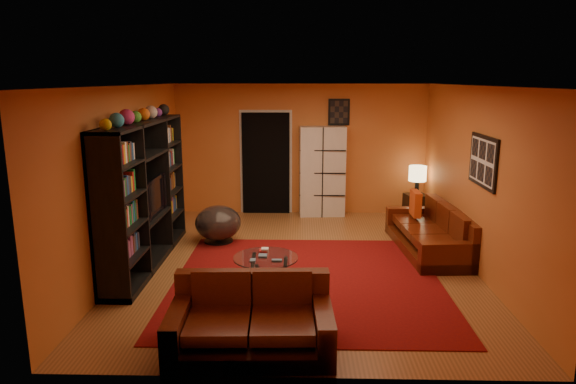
{
  "coord_description": "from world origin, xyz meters",
  "views": [
    {
      "loc": [
        0.01,
        -7.24,
        2.7
      ],
      "look_at": [
        -0.18,
        0.1,
        1.07
      ],
      "focal_mm": 32.0,
      "sensor_mm": 36.0,
      "label": 1
    }
  ],
  "objects_px": {
    "coffee_table": "(266,261)",
    "table_lamp": "(418,174)",
    "tv": "(149,196)",
    "side_table": "(416,207)",
    "loveseat": "(251,320)",
    "storage_cabinet": "(322,171)",
    "sofa": "(434,233)",
    "entertainment_unit": "(145,194)",
    "bowl_chair": "(218,223)"
  },
  "relations": [
    {
      "from": "coffee_table",
      "to": "table_lamp",
      "type": "xyz_separation_m",
      "value": [
        2.7,
        3.45,
        0.52
      ]
    },
    {
      "from": "tv",
      "to": "side_table",
      "type": "relative_size",
      "value": 1.92
    },
    {
      "from": "loveseat",
      "to": "storage_cabinet",
      "type": "distance_m",
      "value": 5.33
    },
    {
      "from": "loveseat",
      "to": "side_table",
      "type": "height_order",
      "value": "loveseat"
    },
    {
      "from": "tv",
      "to": "sofa",
      "type": "xyz_separation_m",
      "value": [
        4.36,
        0.58,
        -0.71
      ]
    },
    {
      "from": "coffee_table",
      "to": "storage_cabinet",
      "type": "height_order",
      "value": "storage_cabinet"
    },
    {
      "from": "entertainment_unit",
      "to": "sofa",
      "type": "xyz_separation_m",
      "value": [
        4.41,
        0.64,
        -0.76
      ]
    },
    {
      "from": "storage_cabinet",
      "to": "entertainment_unit",
      "type": "bearing_deg",
      "value": -137.35
    },
    {
      "from": "coffee_table",
      "to": "side_table",
      "type": "distance_m",
      "value": 4.38
    },
    {
      "from": "bowl_chair",
      "to": "tv",
      "type": "bearing_deg",
      "value": -132.66
    },
    {
      "from": "bowl_chair",
      "to": "side_table",
      "type": "height_order",
      "value": "bowl_chair"
    },
    {
      "from": "entertainment_unit",
      "to": "sofa",
      "type": "distance_m",
      "value": 4.52
    },
    {
      "from": "tv",
      "to": "bowl_chair",
      "type": "relative_size",
      "value": 1.25
    },
    {
      "from": "tv",
      "to": "sofa",
      "type": "relative_size",
      "value": 0.43
    },
    {
      "from": "tv",
      "to": "coffee_table",
      "type": "height_order",
      "value": "tv"
    },
    {
      "from": "tv",
      "to": "coffee_table",
      "type": "bearing_deg",
      "value": -119.4
    },
    {
      "from": "table_lamp",
      "to": "coffee_table",
      "type": "bearing_deg",
      "value": -128.02
    },
    {
      "from": "table_lamp",
      "to": "bowl_chair",
      "type": "bearing_deg",
      "value": -157.22
    },
    {
      "from": "sofa",
      "to": "bowl_chair",
      "type": "xyz_separation_m",
      "value": [
        -3.51,
        0.34,
        0.05
      ]
    },
    {
      "from": "coffee_table",
      "to": "storage_cabinet",
      "type": "xyz_separation_m",
      "value": [
        0.87,
        3.74,
        0.51
      ]
    },
    {
      "from": "coffee_table",
      "to": "bowl_chair",
      "type": "height_order",
      "value": "bowl_chair"
    },
    {
      "from": "storage_cabinet",
      "to": "bowl_chair",
      "type": "relative_size",
      "value": 2.32
    },
    {
      "from": "coffee_table",
      "to": "side_table",
      "type": "bearing_deg",
      "value": 51.98
    },
    {
      "from": "coffee_table",
      "to": "storage_cabinet",
      "type": "bearing_deg",
      "value": 76.84
    },
    {
      "from": "tv",
      "to": "storage_cabinet",
      "type": "distance_m",
      "value": 3.82
    },
    {
      "from": "table_lamp",
      "to": "loveseat",
      "type": "bearing_deg",
      "value": -119.14
    },
    {
      "from": "entertainment_unit",
      "to": "side_table",
      "type": "xyz_separation_m",
      "value": [
        4.53,
        2.51,
        -0.8
      ]
    },
    {
      "from": "sofa",
      "to": "side_table",
      "type": "distance_m",
      "value": 1.87
    },
    {
      "from": "entertainment_unit",
      "to": "table_lamp",
      "type": "relative_size",
      "value": 5.37
    },
    {
      "from": "entertainment_unit",
      "to": "loveseat",
      "type": "xyz_separation_m",
      "value": [
        1.78,
        -2.41,
        -0.77
      ]
    },
    {
      "from": "sofa",
      "to": "coffee_table",
      "type": "distance_m",
      "value": 3.03
    },
    {
      "from": "sofa",
      "to": "bowl_chair",
      "type": "height_order",
      "value": "sofa"
    },
    {
      "from": "sofa",
      "to": "loveseat",
      "type": "distance_m",
      "value": 4.03
    },
    {
      "from": "side_table",
      "to": "loveseat",
      "type": "bearing_deg",
      "value": -119.14
    },
    {
      "from": "entertainment_unit",
      "to": "loveseat",
      "type": "distance_m",
      "value": 3.1
    },
    {
      "from": "tv",
      "to": "sofa",
      "type": "height_order",
      "value": "tv"
    },
    {
      "from": "tv",
      "to": "loveseat",
      "type": "height_order",
      "value": "tv"
    },
    {
      "from": "entertainment_unit",
      "to": "storage_cabinet",
      "type": "bearing_deg",
      "value": 45.99
    },
    {
      "from": "storage_cabinet",
      "to": "table_lamp",
      "type": "relative_size",
      "value": 3.19
    },
    {
      "from": "entertainment_unit",
      "to": "storage_cabinet",
      "type": "xyz_separation_m",
      "value": [
        2.7,
        2.8,
        -0.16
      ]
    },
    {
      "from": "coffee_table",
      "to": "bowl_chair",
      "type": "relative_size",
      "value": 1.1
    },
    {
      "from": "entertainment_unit",
      "to": "side_table",
      "type": "distance_m",
      "value": 5.23
    },
    {
      "from": "storage_cabinet",
      "to": "bowl_chair",
      "type": "distance_m",
      "value": 2.62
    },
    {
      "from": "bowl_chair",
      "to": "entertainment_unit",
      "type": "bearing_deg",
      "value": -132.45
    },
    {
      "from": "sofa",
      "to": "loveseat",
      "type": "height_order",
      "value": "same"
    },
    {
      "from": "loveseat",
      "to": "bowl_chair",
      "type": "bearing_deg",
      "value": 12.28
    },
    {
      "from": "sofa",
      "to": "tv",
      "type": "bearing_deg",
      "value": -176.37
    },
    {
      "from": "sofa",
      "to": "loveseat",
      "type": "bearing_deg",
      "value": -134.67
    },
    {
      "from": "sofa",
      "to": "loveseat",
      "type": "relative_size",
      "value": 1.33
    },
    {
      "from": "bowl_chair",
      "to": "side_table",
      "type": "bearing_deg",
      "value": 22.78
    }
  ]
}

